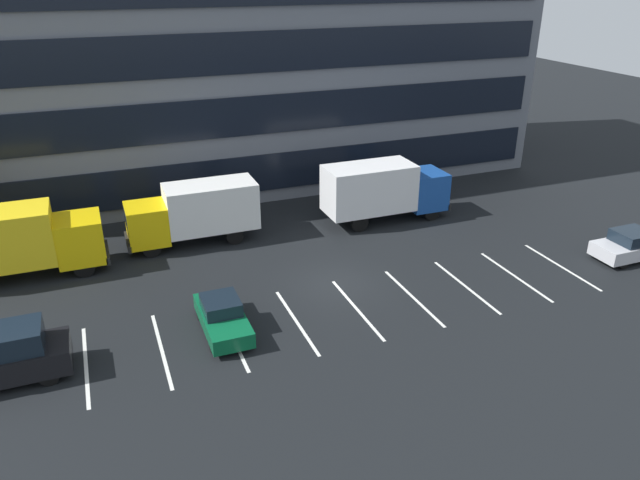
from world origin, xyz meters
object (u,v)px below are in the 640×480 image
(box_truck_yellow_all, at_px, (17,240))
(suv_black, at_px, (3,357))
(sedan_silver, at_px, (633,245))
(sedan_forest, at_px, (222,317))
(box_truck_blue, at_px, (384,189))

(box_truck_yellow_all, relative_size, suv_black, 1.63)
(sedan_silver, distance_m, sedan_forest, 21.06)
(box_truck_yellow_all, distance_m, sedan_silver, 30.28)
(box_truck_yellow_all, relative_size, sedan_silver, 1.76)
(sedan_silver, bearing_deg, box_truck_yellow_all, 162.53)
(box_truck_yellow_all, height_order, suv_black, box_truck_yellow_all)
(box_truck_yellow_all, distance_m, sedan_forest, 11.36)
(suv_black, bearing_deg, sedan_forest, 2.46)
(box_truck_blue, xyz_separation_m, suv_black, (-19.46, -8.60, -0.93))
(sedan_forest, relative_size, suv_black, 0.86)
(box_truck_blue, xyz_separation_m, sedan_silver, (9.58, -9.20, -1.22))
(box_truck_yellow_all, bearing_deg, suv_black, -91.18)
(box_truck_blue, bearing_deg, sedan_silver, -43.85)
(sedan_forest, xyz_separation_m, suv_black, (-8.00, -0.34, 0.33))
(box_truck_blue, height_order, box_truck_yellow_all, box_truck_yellow_all)
(sedan_forest, bearing_deg, box_truck_yellow_all, 133.87)
(box_truck_blue, xyz_separation_m, box_truck_yellow_all, (-19.28, -0.12, 0.01))
(box_truck_blue, distance_m, box_truck_yellow_all, 19.28)
(box_truck_blue, height_order, sedan_silver, box_truck_blue)
(box_truck_blue, bearing_deg, suv_black, -156.15)
(box_truck_yellow_all, xyz_separation_m, sedan_forest, (7.83, -8.14, -1.28))
(box_truck_yellow_all, bearing_deg, sedan_forest, -46.13)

